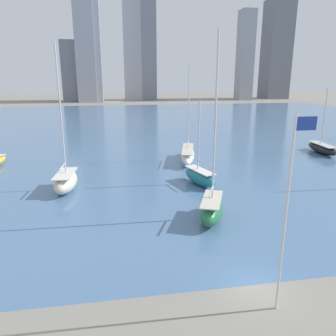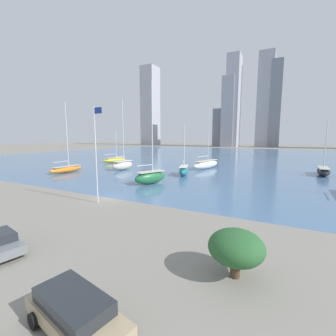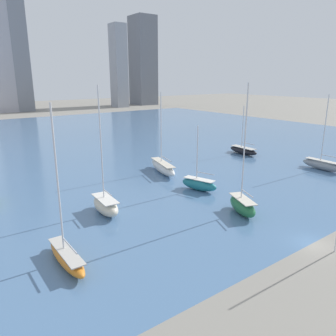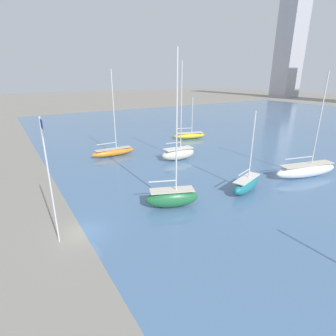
{
  "view_description": "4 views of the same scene",
  "coord_description": "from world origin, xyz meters",
  "px_view_note": "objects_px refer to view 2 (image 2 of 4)",
  "views": [
    {
      "loc": [
        -8.57,
        -17.3,
        13.15
      ],
      "look_at": [
        -2.9,
        16.45,
        3.52
      ],
      "focal_mm": 35.0,
      "sensor_mm": 36.0,
      "label": 1
    },
    {
      "loc": [
        19.92,
        -21.82,
        7.88
      ],
      "look_at": [
        -0.51,
        17.96,
        1.69
      ],
      "focal_mm": 24.0,
      "sensor_mm": 36.0,
      "label": 2
    },
    {
      "loc": [
        -31.82,
        -16.61,
        17.56
      ],
      "look_at": [
        -6.26,
        18.04,
        5.62
      ],
      "focal_mm": 35.0,
      "sensor_mm": 36.0,
      "label": 3
    },
    {
      "loc": [
        22.89,
        -4.8,
        14.27
      ],
      "look_at": [
        -7.25,
        14.26,
        1.78
      ],
      "focal_mm": 28.0,
      "sensor_mm": 36.0,
      "label": 4
    }
  ],
  "objects_px": {
    "sailboat_cream": "(123,165)",
    "sailboat_orange": "(67,168)",
    "sailboat_yellow": "(115,160)",
    "sailboat_white": "(206,164)",
    "sailboat_teal": "(184,170)",
    "sailboat_green": "(150,176)",
    "parked_wagon_tan": "(75,311)",
    "flag_pole": "(96,152)",
    "sailboat_black": "(323,171)"
  },
  "relations": [
    {
      "from": "sailboat_white",
      "to": "sailboat_green",
      "type": "bearing_deg",
      "value": -83.07
    },
    {
      "from": "sailboat_cream",
      "to": "sailboat_yellow",
      "type": "bearing_deg",
      "value": 141.42
    },
    {
      "from": "sailboat_orange",
      "to": "sailboat_green",
      "type": "bearing_deg",
      "value": -4.12
    },
    {
      "from": "sailboat_yellow",
      "to": "sailboat_teal",
      "type": "bearing_deg",
      "value": -5.52
    },
    {
      "from": "sailboat_white",
      "to": "sailboat_green",
      "type": "distance_m",
      "value": 22.22
    },
    {
      "from": "sailboat_teal",
      "to": "flag_pole",
      "type": "bearing_deg",
      "value": -110.93
    },
    {
      "from": "sailboat_cream",
      "to": "sailboat_green",
      "type": "height_order",
      "value": "sailboat_green"
    },
    {
      "from": "sailboat_black",
      "to": "sailboat_cream",
      "type": "bearing_deg",
      "value": -160.35
    },
    {
      "from": "sailboat_cream",
      "to": "sailboat_black",
      "type": "distance_m",
      "value": 43.95
    },
    {
      "from": "flag_pole",
      "to": "parked_wagon_tan",
      "type": "relative_size",
      "value": 2.16
    },
    {
      "from": "sailboat_black",
      "to": "parked_wagon_tan",
      "type": "distance_m",
      "value": 52.22
    },
    {
      "from": "sailboat_black",
      "to": "sailboat_teal",
      "type": "distance_m",
      "value": 29.0
    },
    {
      "from": "sailboat_green",
      "to": "sailboat_orange",
      "type": "height_order",
      "value": "sailboat_green"
    },
    {
      "from": "sailboat_black",
      "to": "sailboat_orange",
      "type": "relative_size",
      "value": 0.73
    },
    {
      "from": "sailboat_white",
      "to": "sailboat_black",
      "type": "distance_m",
      "value": 24.74
    },
    {
      "from": "sailboat_cream",
      "to": "sailboat_orange",
      "type": "xyz_separation_m",
      "value": [
        -8.55,
        -9.01,
        -0.31
      ]
    },
    {
      "from": "sailboat_cream",
      "to": "parked_wagon_tan",
      "type": "height_order",
      "value": "sailboat_cream"
    },
    {
      "from": "sailboat_teal",
      "to": "sailboat_cream",
      "type": "bearing_deg",
      "value": 161.17
    },
    {
      "from": "sailboat_cream",
      "to": "flag_pole",
      "type": "bearing_deg",
      "value": -52.67
    },
    {
      "from": "sailboat_black",
      "to": "sailboat_orange",
      "type": "distance_m",
      "value": 55.11
    },
    {
      "from": "sailboat_green",
      "to": "sailboat_black",
      "type": "bearing_deg",
      "value": 63.22
    },
    {
      "from": "sailboat_teal",
      "to": "parked_wagon_tan",
      "type": "xyz_separation_m",
      "value": [
        10.99,
        -36.82,
        -0.2
      ]
    },
    {
      "from": "sailboat_yellow",
      "to": "parked_wagon_tan",
      "type": "xyz_separation_m",
      "value": [
        39.75,
        -49.06,
        0.02
      ]
    },
    {
      "from": "sailboat_cream",
      "to": "sailboat_yellow",
      "type": "relative_size",
      "value": 1.7
    },
    {
      "from": "sailboat_yellow",
      "to": "sailboat_teal",
      "type": "relative_size",
      "value": 0.94
    },
    {
      "from": "flag_pole",
      "to": "sailboat_orange",
      "type": "xyz_separation_m",
      "value": [
        -23.4,
        14.28,
        -5.25
      ]
    },
    {
      "from": "sailboat_white",
      "to": "sailboat_teal",
      "type": "distance_m",
      "value": 11.62
    },
    {
      "from": "flag_pole",
      "to": "sailboat_teal",
      "type": "height_order",
      "value": "flag_pole"
    },
    {
      "from": "sailboat_cream",
      "to": "sailboat_black",
      "type": "bearing_deg",
      "value": 21.84
    },
    {
      "from": "sailboat_cream",
      "to": "sailboat_orange",
      "type": "bearing_deg",
      "value": -128.7
    },
    {
      "from": "sailboat_yellow",
      "to": "parked_wagon_tan",
      "type": "relative_size",
      "value": 1.86
    },
    {
      "from": "flag_pole",
      "to": "sailboat_cream",
      "type": "xyz_separation_m",
      "value": [
        -14.85,
        23.29,
        -4.94
      ]
    },
    {
      "from": "sailboat_teal",
      "to": "sailboat_yellow",
      "type": "bearing_deg",
      "value": 139.49
    },
    {
      "from": "sailboat_white",
      "to": "parked_wagon_tan",
      "type": "relative_size",
      "value": 2.85
    },
    {
      "from": "sailboat_cream",
      "to": "sailboat_orange",
      "type": "height_order",
      "value": "sailboat_cream"
    },
    {
      "from": "sailboat_white",
      "to": "sailboat_orange",
      "type": "xyz_separation_m",
      "value": [
        -25.9,
        -20.19,
        -0.22
      ]
    },
    {
      "from": "sailboat_cream",
      "to": "sailboat_green",
      "type": "xyz_separation_m",
      "value": [
        14.59,
        -10.86,
        0.03
      ]
    },
    {
      "from": "sailboat_black",
      "to": "parked_wagon_tan",
      "type": "xyz_separation_m",
      "value": [
        -14.81,
        -50.07,
        -0.05
      ]
    },
    {
      "from": "sailboat_cream",
      "to": "sailboat_orange",
      "type": "relative_size",
      "value": 1.08
    },
    {
      "from": "sailboat_cream",
      "to": "sailboat_yellow",
      "type": "xyz_separation_m",
      "value": [
        -12.53,
        11.85,
        -0.39
      ]
    },
    {
      "from": "sailboat_cream",
      "to": "sailboat_teal",
      "type": "height_order",
      "value": "sailboat_cream"
    },
    {
      "from": "sailboat_teal",
      "to": "sailboat_orange",
      "type": "distance_m",
      "value": 26.24
    },
    {
      "from": "sailboat_black",
      "to": "flag_pole",
      "type": "bearing_deg",
      "value": -124.31
    },
    {
      "from": "sailboat_cream",
      "to": "sailboat_green",
      "type": "distance_m",
      "value": 18.19
    },
    {
      "from": "sailboat_yellow",
      "to": "parked_wagon_tan",
      "type": "height_order",
      "value": "sailboat_yellow"
    },
    {
      "from": "sailboat_yellow",
      "to": "sailboat_white",
      "type": "distance_m",
      "value": 29.88
    },
    {
      "from": "sailboat_white",
      "to": "parked_wagon_tan",
      "type": "xyz_separation_m",
      "value": [
        9.88,
        -48.38,
        -0.29
      ]
    },
    {
      "from": "sailboat_cream",
      "to": "sailboat_teal",
      "type": "distance_m",
      "value": 16.24
    },
    {
      "from": "sailboat_black",
      "to": "sailboat_teal",
      "type": "bearing_deg",
      "value": -150.18
    },
    {
      "from": "flag_pole",
      "to": "sailboat_black",
      "type": "height_order",
      "value": "flag_pole"
    }
  ]
}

